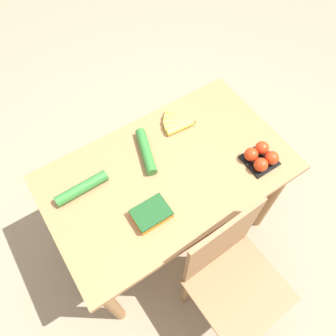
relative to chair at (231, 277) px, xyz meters
The scene contains 8 objects.
ground_plane 0.71m from the chair, 87.85° to the right, with size 12.00×12.00×0.00m, color gray.
dining_table 0.55m from the chair, 87.85° to the right, with size 1.17×0.71×0.76m.
chair is the anchor object (origin of this frame).
banana_bunch 0.81m from the chair, 104.20° to the right, with size 0.17×0.15×0.03m.
tomato_pack 0.59m from the chair, 139.14° to the right, with size 0.15×0.15×0.08m.
carrot_bag 0.52m from the chair, 61.39° to the right, with size 0.16×0.12×0.05m.
cucumber_near 0.82m from the chair, 58.39° to the right, with size 0.25×0.05×0.05m.
cucumber_far 0.73m from the chair, 85.26° to the right, with size 0.13×0.25×0.05m.
Camera 1 is at (0.43, 0.65, 2.10)m, focal length 35.00 mm.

